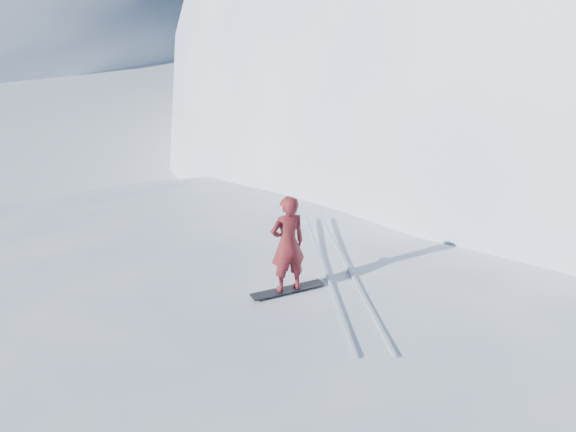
# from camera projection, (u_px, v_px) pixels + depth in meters

# --- Properties ---
(near_ridge) EXTENTS (36.00, 28.00, 4.80)m
(near_ridge) POSITION_uv_depth(u_px,v_px,m) (441.00, 419.00, 12.24)
(near_ridge) COLOR white
(near_ridge) RESTS_ON ground
(peak_shoulder) EXTENTS (28.00, 24.00, 18.00)m
(peak_shoulder) POSITION_uv_depth(u_px,v_px,m) (563.00, 161.00, 27.98)
(peak_shoulder) COLOR white
(peak_shoulder) RESTS_ON ground
(far_ridge_c) EXTENTS (140.00, 90.00, 36.00)m
(far_ridge_c) POSITION_uv_depth(u_px,v_px,m) (74.00, 11.00, 111.86)
(far_ridge_c) COLOR white
(far_ridge_c) RESTS_ON ground
(snowboard) EXTENTS (1.42, 0.86, 0.02)m
(snowboard) POSITION_uv_depth(u_px,v_px,m) (288.00, 290.00, 11.99)
(snowboard) COLOR black
(snowboard) RESTS_ON near_ridge
(snowboarder) EXTENTS (0.80, 0.69, 1.85)m
(snowboarder) POSITION_uv_depth(u_px,v_px,m) (288.00, 244.00, 11.64)
(snowboarder) COLOR maroon
(snowboarder) RESTS_ON snowboard
(board_tracks) EXTENTS (1.34, 5.97, 0.04)m
(board_tracks) POSITION_uv_depth(u_px,v_px,m) (338.00, 270.00, 12.72)
(board_tracks) COLOR silver
(board_tracks) RESTS_ON ground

